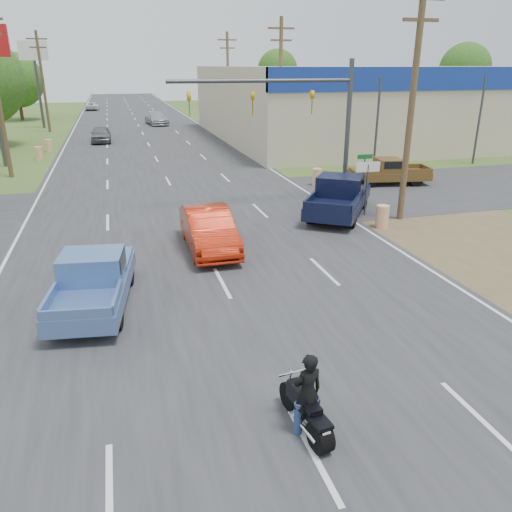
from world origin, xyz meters
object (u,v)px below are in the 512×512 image
object	(u,v)px
rider	(307,397)
distant_car_white	(92,106)
motorcycle	(307,415)
blue_pickup	(94,279)
navy_pickup	(340,195)
distant_car_grey	(101,134)
red_convertible	(209,230)
brown_pickup	(388,171)
distant_car_silver	(157,118)

from	to	relation	value
rider	distant_car_white	size ratio (longest dim) A/B	0.38
motorcycle	blue_pickup	bearing A→B (deg)	112.21
navy_pickup	distant_car_white	world-z (taller)	navy_pickup
blue_pickup	distant_car_grey	distance (m)	35.03
navy_pickup	motorcycle	bearing A→B (deg)	-81.49
motorcycle	navy_pickup	world-z (taller)	navy_pickup
red_convertible	motorcycle	xyz separation A→B (m)	(-0.10, -10.73, -0.36)
motorcycle	blue_pickup	distance (m)	8.01
red_convertible	distant_car_white	distance (m)	69.10
red_convertible	navy_pickup	size ratio (longest dim) A/B	0.82
rider	distant_car_grey	distance (m)	42.12
motorcycle	brown_pickup	distance (m)	22.76
rider	distant_car_grey	world-z (taller)	rider
blue_pickup	navy_pickup	xyz separation A→B (m)	(10.96, 6.89, 0.12)
red_convertible	blue_pickup	bearing A→B (deg)	-136.74
red_convertible	distant_car_silver	xyz separation A→B (m)	(2.02, 44.68, -0.04)
distant_car_grey	distant_car_silver	bearing A→B (deg)	65.34
rider	distant_car_white	xyz separation A→B (m)	(-5.92, 79.54, -0.22)
red_convertible	motorcycle	bearing A→B (deg)	-90.06
rider	distant_car_silver	world-z (taller)	rider
distant_car_grey	brown_pickup	bearing A→B (deg)	-53.56
red_convertible	rider	bearing A→B (deg)	-90.09
motorcycle	rider	xyz separation A→B (m)	(-0.01, 0.04, 0.39)
blue_pickup	distant_car_grey	xyz separation A→B (m)	(-0.17, 35.02, -0.08)
motorcycle	distant_car_silver	bearing A→B (deg)	79.92
rider	blue_pickup	bearing A→B (deg)	-67.69
blue_pickup	navy_pickup	world-z (taller)	navy_pickup
rider	distant_car_silver	size ratio (longest dim) A/B	0.31
distant_car_silver	distant_car_grey	bearing A→B (deg)	-122.47
distant_car_silver	distant_car_white	distance (m)	25.46
motorcycle	distant_car_silver	distance (m)	55.46
blue_pickup	red_convertible	bearing A→B (deg)	50.98
motorcycle	brown_pickup	size ratio (longest dim) A/B	0.39
distant_car_grey	navy_pickup	bearing A→B (deg)	-67.98
blue_pickup	distant_car_white	size ratio (longest dim) A/B	1.20
motorcycle	red_convertible	bearing A→B (deg)	81.57
navy_pickup	distant_car_grey	world-z (taller)	navy_pickup
navy_pickup	brown_pickup	xyz separation A→B (m)	(5.51, 5.23, -0.17)
distant_car_grey	distant_car_white	xyz separation A→B (m)	(-1.74, 37.62, -0.15)
brown_pickup	blue_pickup	bearing A→B (deg)	136.53
brown_pickup	distant_car_white	xyz separation A→B (m)	(-18.39, 60.53, -0.18)
rider	brown_pickup	xyz separation A→B (m)	(12.47, 19.01, -0.04)
blue_pickup	distant_car_grey	bearing A→B (deg)	98.48
blue_pickup	distant_car_white	distance (m)	72.67
rider	brown_pickup	world-z (taller)	rider
distant_car_grey	distant_car_white	size ratio (longest dim) A/B	1.02
distant_car_grey	distant_car_silver	world-z (taller)	distant_car_silver
rider	blue_pickup	size ratio (longest dim) A/B	0.32
rider	navy_pickup	bearing A→B (deg)	-124.67
blue_pickup	distant_car_grey	world-z (taller)	blue_pickup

